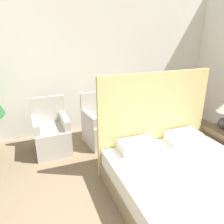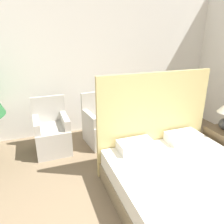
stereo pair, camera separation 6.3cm
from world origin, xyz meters
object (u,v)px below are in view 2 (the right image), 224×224
armchair_near_window_left (52,135)px  nightstand (221,145)px  armchair_near_window_right (102,128)px  bed (190,186)px

armchair_near_window_left → nightstand: armchair_near_window_left is taller
armchair_near_window_left → armchair_near_window_right: bearing=-1.1°
armchair_near_window_right → nightstand: 2.13m
armchair_near_window_right → armchair_near_window_left: bearing=172.8°
bed → armchair_near_window_left: bearing=126.7°
bed → nightstand: 1.33m
bed → armchair_near_window_left: size_ratio=2.18×
bed → armchair_near_window_right: 2.04m
bed → nightstand: (1.16, 0.67, -0.00)m
armchair_near_window_left → armchair_near_window_right: 0.94m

